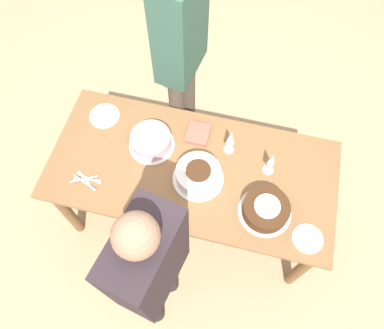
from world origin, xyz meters
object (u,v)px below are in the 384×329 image
cake_back_decorated (151,141)px  person_cutting (151,269)px  wine_glass_far (231,138)px  wine_glass_near (272,160)px  person_watching (181,44)px  cake_center_white (198,175)px  cake_front_chocolate (266,209)px

cake_back_decorated → person_cutting: person_cutting is taller
cake_back_decorated → wine_glass_far: wine_glass_far is taller
wine_glass_near → person_watching: size_ratio=0.11×
cake_center_white → wine_glass_near: (0.40, 0.16, 0.07)m
cake_front_chocolate → wine_glass_near: 0.29m
wine_glass_near → person_cutting: 0.93m
wine_glass_near → person_watching: bearing=139.6°
cake_center_white → wine_glass_near: bearing=21.7°
person_cutting → cake_back_decorated: bearing=29.2°
wine_glass_far → cake_center_white: bearing=-120.0°
cake_back_decorated → wine_glass_far: 0.50m
cake_center_white → person_watching: person_watching is taller
cake_center_white → cake_front_chocolate: size_ratio=1.00×
person_watching → wine_glass_far: bearing=49.4°
cake_center_white → person_watching: bearing=111.7°
person_watching → cake_back_decorated: bearing=5.2°
cake_front_chocolate → cake_back_decorated: 0.81m
wine_glass_near → wine_glass_far: (-0.26, 0.08, 0.01)m
wine_glass_far → person_watching: bearing=130.6°
cake_back_decorated → cake_front_chocolate: bearing=-19.7°
wine_glass_far → cake_front_chocolate: bearing=-51.7°
cake_center_white → person_cutting: bearing=-97.9°
cake_center_white → cake_front_chocolate: cake_center_white is taller
cake_back_decorated → person_cutting: (0.25, -0.78, 0.16)m
cake_center_white → cake_back_decorated: size_ratio=1.07×
cake_front_chocolate → person_cutting: bearing=-135.0°
cake_back_decorated → person_watching: 0.65m
cake_front_chocolate → cake_back_decorated: cake_back_decorated is taller
cake_center_white → person_cutting: (-0.09, -0.63, 0.16)m
cake_front_chocolate → wine_glass_near: (-0.02, 0.28, 0.08)m
cake_front_chocolate → wine_glass_near: wine_glass_near is taller
wine_glass_near → wine_glass_far: 0.27m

